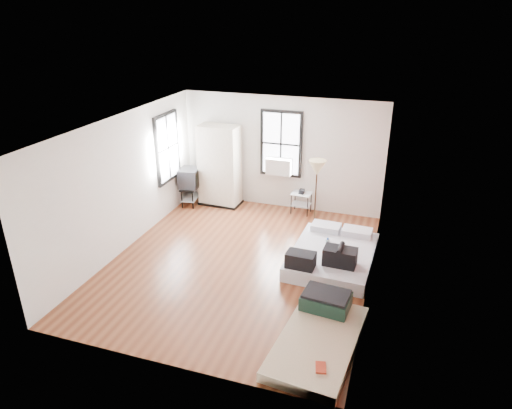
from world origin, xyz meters
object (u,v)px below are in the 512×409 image
(floor_lamp, at_px, (317,172))
(tv_stand, at_px, (190,179))
(wardrobe, at_px, (220,166))
(side_table, at_px, (301,197))
(mattress_main, at_px, (332,255))
(mattress_bare, at_px, (320,331))

(floor_lamp, height_order, tv_stand, floor_lamp)
(wardrobe, xyz_separation_m, tv_stand, (-0.71, -0.28, -0.34))
(wardrobe, xyz_separation_m, side_table, (2.11, 0.07, -0.61))
(mattress_main, height_order, tv_stand, tv_stand)
(mattress_bare, bearing_deg, floor_lamp, 109.06)
(side_table, xyz_separation_m, floor_lamp, (0.54, -1.05, 1.08))
(mattress_main, bearing_deg, floor_lamp, 120.75)
(mattress_main, xyz_separation_m, mattress_bare, (0.20, -2.32, -0.05))
(tv_stand, bearing_deg, floor_lamp, -19.66)
(wardrobe, bearing_deg, side_table, 4.75)
(side_table, xyz_separation_m, tv_stand, (-2.82, -0.35, 0.27))
(wardrobe, height_order, tv_stand, wardrobe)
(mattress_main, xyz_separation_m, floor_lamp, (-0.60, 1.11, 1.31))
(side_table, bearing_deg, wardrobe, -178.10)
(mattress_bare, bearing_deg, tv_stand, 141.12)
(side_table, relative_size, tv_stand, 0.65)
(side_table, bearing_deg, floor_lamp, -63.05)
(floor_lamp, relative_size, tv_stand, 1.81)
(side_table, bearing_deg, tv_stand, -172.99)
(mattress_bare, height_order, side_table, side_table)
(mattress_main, xyz_separation_m, wardrobe, (-3.25, 2.09, 0.84))
(mattress_main, distance_m, floor_lamp, 1.82)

